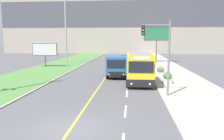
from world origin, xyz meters
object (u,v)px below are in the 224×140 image
planter_round_near (168,78)px  planter_round_second (160,72)px  billboard_large (157,36)px  city_bus (140,69)px  traffic_light_mast (161,49)px  utility_pole_far (66,31)px  car_distant (124,59)px  billboard_small (45,50)px  dump_truck (117,67)px

planter_round_near → planter_round_second: 4.76m
billboard_large → planter_round_second: size_ratio=5.85×
city_bus → traffic_light_mast: (1.45, -4.63, 2.24)m
utility_pole_far → billboard_large: bearing=9.0°
planter_round_near → utility_pole_far: bearing=131.4°
car_distant → planter_round_near: 21.02m
traffic_light_mast → billboard_large: 25.87m
car_distant → traffic_light_mast: size_ratio=0.71×
billboard_small → planter_round_near: (18.03, -12.77, -2.20)m
planter_round_second → planter_round_near: bearing=-88.7°
utility_pole_far → billboard_large: (17.14, 2.70, -0.76)m
traffic_light_mast → planter_round_second: traffic_light_mast is taller
city_bus → billboard_small: 20.02m
car_distant → planter_round_near: car_distant is taller
city_bus → dump_truck: city_bus is taller
dump_truck → utility_pole_far: bearing=126.3°
car_distant → billboard_small: billboard_small is taller
car_distant → city_bus: bearing=-83.6°
planter_round_near → city_bus: bearing=-175.0°
billboard_small → billboard_large: bearing=22.8°
billboard_large → planter_round_near: (-1.14, -20.83, -4.71)m
traffic_light_mast → billboard_large: bearing=84.3°
city_bus → traffic_light_mast: traffic_light_mast is taller
city_bus → dump_truck: bearing=122.7°
city_bus → traffic_light_mast: size_ratio=0.91×
billboard_small → planter_round_second: billboard_small is taller
planter_round_second → city_bus: bearing=-118.8°
dump_truck → planter_round_second: 5.44m
city_bus → planter_round_near: size_ratio=4.60×
utility_pole_far → traffic_light_mast: utility_pole_far is taller
planter_round_near → planter_round_second: (-0.11, 4.76, -0.01)m
dump_truck → billboard_large: billboard_large is taller
billboard_small → utility_pole_far: bearing=69.2°
dump_truck → billboard_small: bearing=144.3°
city_bus → billboard_large: size_ratio=0.81×
planter_round_near → dump_truck: bearing=145.6°
planter_round_second → billboard_small: bearing=155.9°
billboard_large → billboard_small: 20.95m
dump_truck → traffic_light_mast: size_ratio=1.11×
dump_truck → car_distant: size_ratio=1.57×
utility_pole_far → planter_round_second: (15.89, -13.37, -5.48)m
traffic_light_mast → billboard_small: traffic_light_mast is taller
traffic_light_mast → billboard_small: (-16.62, 17.64, -1.05)m
city_bus → planter_round_second: size_ratio=4.71×
billboard_large → utility_pole_far: bearing=-171.0°
billboard_large → planter_round_near: bearing=-93.1°
dump_truck → car_distant: bearing=89.3°
city_bus → billboard_small: (-15.17, 13.02, 1.20)m
city_bus → car_distant: bearing=96.4°
utility_pole_far → billboard_small: utility_pole_far is taller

